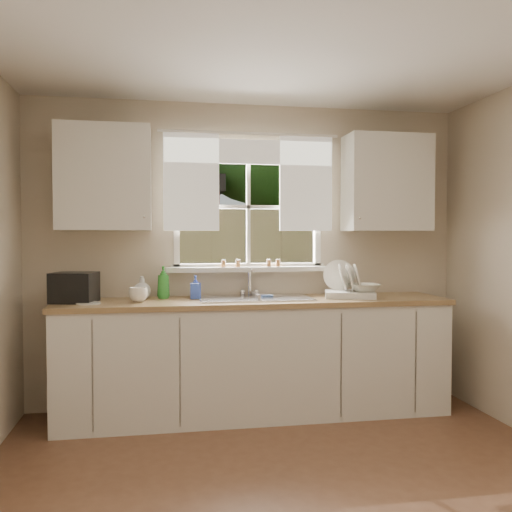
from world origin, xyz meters
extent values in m
cube|color=beige|center=(0.00, 2.00, 0.57)|extent=(3.60, 0.02, 1.15)
cube|color=beige|center=(0.00, 2.00, 2.33)|extent=(3.60, 0.02, 0.35)
cube|color=beige|center=(-1.20, 2.00, 1.65)|extent=(1.20, 0.02, 1.00)
cube|color=beige|center=(1.20, 2.00, 1.65)|extent=(1.20, 0.02, 1.00)
cube|color=silver|center=(0.00, 0.00, 2.50)|extent=(3.60, 4.00, 0.02)
cube|color=white|center=(0.00, 2.02, 1.15)|extent=(1.30, 0.06, 0.05)
cube|color=white|center=(0.00, 2.02, 2.15)|extent=(1.30, 0.06, 0.05)
cube|color=white|center=(-0.60, 2.02, 1.65)|extent=(0.05, 0.06, 1.05)
cube|color=white|center=(0.60, 2.02, 1.65)|extent=(0.05, 0.06, 1.05)
cube|color=white|center=(0.00, 2.02, 1.65)|extent=(0.03, 0.04, 1.00)
cube|color=white|center=(0.00, 2.02, 1.65)|extent=(1.20, 0.04, 0.03)
cube|color=white|center=(0.00, 1.96, 1.13)|extent=(1.38, 0.14, 0.04)
cylinder|color=white|center=(0.00, 1.94, 2.25)|extent=(1.50, 0.02, 0.02)
cube|color=white|center=(-0.48, 1.95, 1.85)|extent=(0.45, 0.02, 0.80)
cube|color=white|center=(0.48, 1.95, 1.85)|extent=(0.45, 0.02, 0.80)
cube|color=white|center=(0.00, 1.95, 2.10)|extent=(1.40, 0.02, 0.20)
cube|color=silver|center=(0.00, 1.68, 0.43)|extent=(3.00, 0.62, 0.87)
cube|color=#9A794D|center=(0.00, 1.68, 0.89)|extent=(3.04, 0.65, 0.04)
cube|color=silver|center=(-1.15, 1.82, 1.85)|extent=(0.70, 0.33, 0.80)
cube|color=silver|center=(1.15, 1.82, 1.85)|extent=(0.70, 0.33, 0.80)
cube|color=beige|center=(0.88, 1.99, 1.08)|extent=(0.08, 0.01, 0.12)
cylinder|color=brown|center=(0.16, 1.94, 1.18)|extent=(0.04, 0.04, 0.06)
cylinder|color=brown|center=(0.24, 1.94, 1.18)|extent=(0.04, 0.04, 0.06)
cylinder|color=brown|center=(-0.10, 1.94, 1.18)|extent=(0.04, 0.04, 0.06)
cylinder|color=brown|center=(-0.22, 1.94, 1.18)|extent=(0.04, 0.04, 0.06)
cube|color=#335421|center=(0.00, 7.00, -0.02)|extent=(20.00, 10.00, 0.02)
cube|color=#9D8657|center=(0.00, 5.00, 0.90)|extent=(8.00, 0.10, 1.80)
cube|color=maroon|center=(-1.20, 8.50, 1.10)|extent=(3.00, 3.00, 2.20)
cube|color=black|center=(-1.20, 8.50, 2.35)|extent=(3.20, 3.20, 0.30)
cylinder|color=#423021|center=(1.40, 8.00, 1.60)|extent=(0.36, 0.36, 3.20)
sphere|color=#214716|center=(1.40, 8.00, 4.00)|extent=(4.00, 4.00, 4.00)
sphere|color=#214716|center=(0.30, 9.50, 4.50)|extent=(3.20, 3.20, 3.20)
cube|color=#B7B7BC|center=(0.00, 1.71, 0.83)|extent=(0.84, 0.46, 0.18)
cube|color=#B7B7BC|center=(0.00, 1.71, 0.92)|extent=(0.88, 0.50, 0.01)
cube|color=#B7B7BC|center=(0.00, 1.71, 0.89)|extent=(0.02, 0.41, 0.14)
cylinder|color=silver|center=(0.00, 1.96, 1.02)|extent=(0.03, 0.03, 0.22)
cylinder|color=silver|center=(0.00, 1.88, 1.13)|extent=(0.02, 0.18, 0.02)
sphere|color=silver|center=(-0.06, 1.96, 0.94)|extent=(0.05, 0.05, 0.05)
sphere|color=silver|center=(0.06, 1.96, 0.94)|extent=(0.05, 0.05, 0.05)
cube|color=silver|center=(0.77, 1.66, 0.94)|extent=(0.46, 0.39, 0.05)
cylinder|color=white|center=(0.72, 1.78, 1.08)|extent=(0.27, 0.14, 0.25)
cylinder|color=white|center=(0.71, 1.68, 1.07)|extent=(0.13, 0.23, 0.22)
cylinder|color=white|center=(0.77, 1.66, 1.07)|extent=(0.13, 0.23, 0.22)
cylinder|color=white|center=(0.83, 1.65, 1.07)|extent=(0.13, 0.23, 0.22)
imported|color=silver|center=(0.88, 1.63, 0.99)|extent=(0.25, 0.25, 0.06)
imported|color=green|center=(-0.71, 1.85, 1.04)|extent=(0.10, 0.10, 0.26)
imported|color=blue|center=(-0.46, 1.80, 1.00)|extent=(0.09, 0.09, 0.18)
imported|color=beige|center=(-0.88, 1.86, 1.00)|extent=(0.17, 0.17, 0.18)
cylinder|color=silver|center=(-1.25, 1.59, 0.92)|extent=(0.17, 0.17, 0.01)
imported|color=white|center=(-0.90, 1.65, 0.97)|extent=(0.16, 0.16, 0.11)
cube|color=black|center=(-1.36, 1.71, 1.02)|extent=(0.35, 0.32, 0.22)
camera|label=1|loc=(-0.73, -2.48, 1.40)|focal=38.00mm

